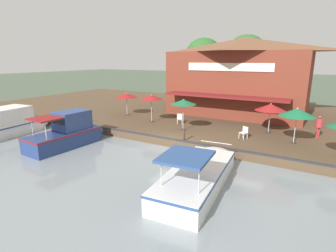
{
  "coord_description": "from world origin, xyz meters",
  "views": [
    {
      "loc": [
        15.23,
        8.51,
        6.09
      ],
      "look_at": [
        -1.0,
        -0.84,
        1.3
      ],
      "focal_mm": 28.0,
      "sensor_mm": 36.0,
      "label": 1
    }
  ],
  "objects_px": {
    "patio_umbrella_mid_patio_left": "(126,95)",
    "person_mid_patio": "(319,124)",
    "mooring_post": "(184,135)",
    "patio_umbrella_back_row": "(183,102)",
    "patio_umbrella_mid_patio_right": "(151,97)",
    "patio_umbrella_by_entrance": "(271,107)",
    "cafe_chair_facing_river": "(180,118)",
    "waterfront_restaurant": "(242,75)",
    "motorboat_outer_channel": "(70,133)",
    "cafe_chair_mid_patio": "(244,132)",
    "tree_behind_restaurant": "(244,58)",
    "motorboat_fourth_along": "(1,126)",
    "tree_upstream_bank": "(201,59)",
    "patio_umbrella_near_quay_edge": "(297,112)",
    "motorboat_far_downstream": "(201,172)"
  },
  "relations": [
    {
      "from": "patio_umbrella_by_entrance",
      "to": "tree_behind_restaurant",
      "type": "relative_size",
      "value": 0.27
    },
    {
      "from": "cafe_chair_mid_patio",
      "to": "tree_behind_restaurant",
      "type": "xyz_separation_m",
      "value": [
        -14.4,
        -4.05,
        5.16
      ]
    },
    {
      "from": "cafe_chair_mid_patio",
      "to": "tree_behind_restaurant",
      "type": "bearing_deg",
      "value": -164.31
    },
    {
      "from": "patio_umbrella_mid_patio_right",
      "to": "patio_umbrella_mid_patio_left",
      "type": "distance_m",
      "value": 4.02
    },
    {
      "from": "patio_umbrella_by_entrance",
      "to": "cafe_chair_facing_river",
      "type": "xyz_separation_m",
      "value": [
        0.71,
        -7.3,
        -1.52
      ]
    },
    {
      "from": "motorboat_far_downstream",
      "to": "mooring_post",
      "type": "height_order",
      "value": "motorboat_far_downstream"
    },
    {
      "from": "patio_umbrella_near_quay_edge",
      "to": "tree_behind_restaurant",
      "type": "distance_m",
      "value": 16.03
    },
    {
      "from": "patio_umbrella_by_entrance",
      "to": "cafe_chair_mid_patio",
      "type": "distance_m",
      "value": 3.1
    },
    {
      "from": "motorboat_far_downstream",
      "to": "person_mid_patio",
      "type": "bearing_deg",
      "value": 153.11
    },
    {
      "from": "waterfront_restaurant",
      "to": "cafe_chair_mid_patio",
      "type": "bearing_deg",
      "value": 16.49
    },
    {
      "from": "patio_umbrella_mid_patio_left",
      "to": "cafe_chair_facing_river",
      "type": "xyz_separation_m",
      "value": [
        0.54,
        6.27,
        -1.51
      ]
    },
    {
      "from": "cafe_chair_mid_patio",
      "to": "patio_umbrella_mid_patio_left",
      "type": "bearing_deg",
      "value": -100.2
    },
    {
      "from": "patio_umbrella_near_quay_edge",
      "to": "motorboat_far_downstream",
      "type": "distance_m",
      "value": 8.51
    },
    {
      "from": "patio_umbrella_near_quay_edge",
      "to": "cafe_chair_mid_patio",
      "type": "height_order",
      "value": "patio_umbrella_near_quay_edge"
    },
    {
      "from": "patio_umbrella_by_entrance",
      "to": "mooring_post",
      "type": "xyz_separation_m",
      "value": [
        5.02,
        -4.72,
        -1.55
      ]
    },
    {
      "from": "tree_upstream_bank",
      "to": "waterfront_restaurant",
      "type": "bearing_deg",
      "value": 62.93
    },
    {
      "from": "patio_umbrella_mid_patio_left",
      "to": "person_mid_patio",
      "type": "relative_size",
      "value": 1.37
    },
    {
      "from": "patio_umbrella_near_quay_edge",
      "to": "motorboat_outer_channel",
      "type": "xyz_separation_m",
      "value": [
        6.6,
        -14.04,
        -1.76
      ]
    },
    {
      "from": "motorboat_outer_channel",
      "to": "waterfront_restaurant",
      "type": "bearing_deg",
      "value": 154.02
    },
    {
      "from": "patio_umbrella_back_row",
      "to": "motorboat_fourth_along",
      "type": "bearing_deg",
      "value": -60.82
    },
    {
      "from": "patio_umbrella_mid_patio_right",
      "to": "patio_umbrella_back_row",
      "type": "relative_size",
      "value": 0.99
    },
    {
      "from": "motorboat_fourth_along",
      "to": "motorboat_outer_channel",
      "type": "xyz_separation_m",
      "value": [
        -1.28,
        6.61,
        0.07
      ]
    },
    {
      "from": "patio_umbrella_mid_patio_left",
      "to": "person_mid_patio",
      "type": "xyz_separation_m",
      "value": [
        -0.55,
        16.86,
        -0.98
      ]
    },
    {
      "from": "waterfront_restaurant",
      "to": "motorboat_far_downstream",
      "type": "bearing_deg",
      "value": 8.78
    },
    {
      "from": "patio_umbrella_by_entrance",
      "to": "tree_behind_restaurant",
      "type": "height_order",
      "value": "tree_behind_restaurant"
    },
    {
      "from": "person_mid_patio",
      "to": "mooring_post",
      "type": "bearing_deg",
      "value": -55.97
    },
    {
      "from": "tree_upstream_bank",
      "to": "cafe_chair_facing_river",
      "type": "bearing_deg",
      "value": 14.45
    },
    {
      "from": "waterfront_restaurant",
      "to": "patio_umbrella_mid_patio_right",
      "type": "xyz_separation_m",
      "value": [
        9.13,
        -5.51,
        -1.64
      ]
    },
    {
      "from": "waterfront_restaurant",
      "to": "cafe_chair_mid_patio",
      "type": "height_order",
      "value": "waterfront_restaurant"
    },
    {
      "from": "motorboat_outer_channel",
      "to": "mooring_post",
      "type": "bearing_deg",
      "value": 114.86
    },
    {
      "from": "patio_umbrella_back_row",
      "to": "tree_behind_restaurant",
      "type": "xyz_separation_m",
      "value": [
        -14.64,
        0.69,
        3.37
      ]
    },
    {
      "from": "person_mid_patio",
      "to": "waterfront_restaurant",
      "type": "bearing_deg",
      "value": -134.14
    },
    {
      "from": "motorboat_fourth_along",
      "to": "motorboat_far_downstream",
      "type": "height_order",
      "value": "motorboat_fourth_along"
    },
    {
      "from": "mooring_post",
      "to": "tree_behind_restaurant",
      "type": "height_order",
      "value": "tree_behind_restaurant"
    },
    {
      "from": "person_mid_patio",
      "to": "mooring_post",
      "type": "height_order",
      "value": "person_mid_patio"
    },
    {
      "from": "patio_umbrella_mid_patio_right",
      "to": "mooring_post",
      "type": "xyz_separation_m",
      "value": [
        3.59,
        5.05,
        -1.79
      ]
    },
    {
      "from": "motorboat_far_downstream",
      "to": "tree_behind_restaurant",
      "type": "xyz_separation_m",
      "value": [
        -21.32,
        -3.69,
        5.6
      ]
    },
    {
      "from": "patio_umbrella_back_row",
      "to": "patio_umbrella_mid_patio_left",
      "type": "bearing_deg",
      "value": -107.93
    },
    {
      "from": "motorboat_outer_channel",
      "to": "tree_behind_restaurant",
      "type": "relative_size",
      "value": 0.71
    },
    {
      "from": "motorboat_fourth_along",
      "to": "tree_upstream_bank",
      "type": "bearing_deg",
      "value": 157.55
    },
    {
      "from": "patio_umbrella_back_row",
      "to": "tree_upstream_bank",
      "type": "xyz_separation_m",
      "value": [
        -13.39,
        -4.26,
        3.3
      ]
    },
    {
      "from": "motorboat_outer_channel",
      "to": "motorboat_far_downstream",
      "type": "height_order",
      "value": "motorboat_outer_channel"
    },
    {
      "from": "patio_umbrella_back_row",
      "to": "patio_umbrella_mid_patio_right",
      "type": "bearing_deg",
      "value": -107.53
    },
    {
      "from": "person_mid_patio",
      "to": "motorboat_fourth_along",
      "type": "height_order",
      "value": "motorboat_fourth_along"
    },
    {
      "from": "patio_umbrella_mid_patio_right",
      "to": "patio_umbrella_back_row",
      "type": "xyz_separation_m",
      "value": [
        1.19,
        3.77,
        0.03
      ]
    },
    {
      "from": "tree_behind_restaurant",
      "to": "patio_umbrella_near_quay_edge",
      "type": "bearing_deg",
      "value": 27.55
    },
    {
      "from": "cafe_chair_facing_river",
      "to": "motorboat_outer_channel",
      "type": "distance_m",
      "value": 9.12
    },
    {
      "from": "patio_umbrella_near_quay_edge",
      "to": "cafe_chair_facing_river",
      "type": "bearing_deg",
      "value": -97.06
    },
    {
      "from": "motorboat_outer_channel",
      "to": "tree_upstream_bank",
      "type": "xyz_separation_m",
      "value": [
        -19.22,
        1.86,
        5.2
      ]
    },
    {
      "from": "patio_umbrella_back_row",
      "to": "person_mid_patio",
      "type": "height_order",
      "value": "patio_umbrella_back_row"
    }
  ]
}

